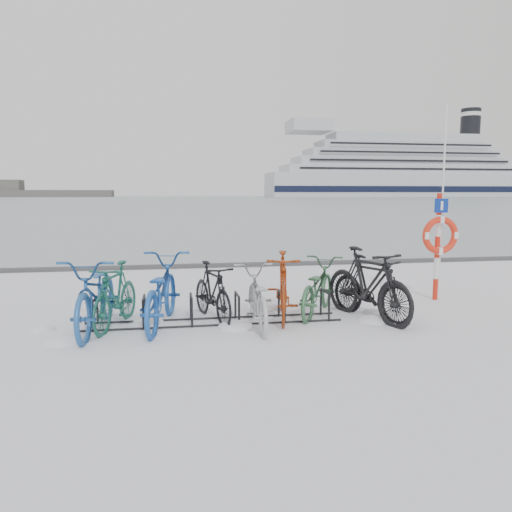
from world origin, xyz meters
TOP-DOWN VIEW (x-y plane):
  - ground at (0.00, 0.00)m, footprint 900.00×900.00m
  - ice_sheet at (0.00, 155.00)m, footprint 400.00×298.00m
  - quay_edge at (0.00, 5.90)m, footprint 400.00×0.25m
  - bike_rack at (0.00, 0.00)m, footprint 4.00×0.48m
  - lifebuoy_station at (4.31, 0.94)m, footprint 0.71×0.22m
  - cruise_ferry at (112.63, 229.44)m, footprint 134.79×25.43m
  - bike_0 at (-1.75, -0.08)m, footprint 0.96×2.25m
  - bike_1 at (-1.50, 0.06)m, footprint 0.92×1.76m
  - bike_2 at (-0.83, 0.02)m, footprint 1.10×2.24m
  - bike_3 at (-0.01, 0.23)m, footprint 0.87×1.66m
  - bike_4 at (0.63, -0.29)m, footprint 0.70×1.82m
  - bike_5 at (1.13, 0.15)m, footprint 0.89×1.91m
  - bike_6 at (1.77, 0.33)m, footprint 1.51×1.91m
  - bike_7 at (2.46, -0.15)m, footprint 1.19×2.06m
  - bike_8 at (2.58, -0.04)m, footprint 1.16×1.79m
  - snow_drifts at (0.03, -0.07)m, footprint 5.67×1.94m

SIDE VIEW (x-z plane):
  - ground at x=0.00m, z-range 0.00..0.00m
  - snow_drifts at x=0.03m, z-range -0.10..0.10m
  - ice_sheet at x=0.00m, z-range 0.00..0.02m
  - quay_edge at x=0.00m, z-range 0.00..0.10m
  - bike_rack at x=0.00m, z-range -0.05..0.41m
  - bike_4 at x=0.63m, z-range 0.00..0.94m
  - bike_3 at x=-0.01m, z-range 0.00..0.96m
  - bike_6 at x=1.77m, z-range 0.00..0.97m
  - bike_1 at x=-1.50m, z-range 0.00..1.02m
  - bike_8 at x=2.58m, z-range 0.00..1.05m
  - bike_5 at x=1.13m, z-range 0.00..1.11m
  - bike_2 at x=-0.83m, z-range 0.00..1.12m
  - bike_0 at x=-1.75m, z-range 0.00..1.15m
  - bike_7 at x=2.46m, z-range 0.00..1.19m
  - lifebuoy_station at x=4.31m, z-range -0.60..3.08m
  - cruise_ferry at x=112.63m, z-range -10.08..34.21m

